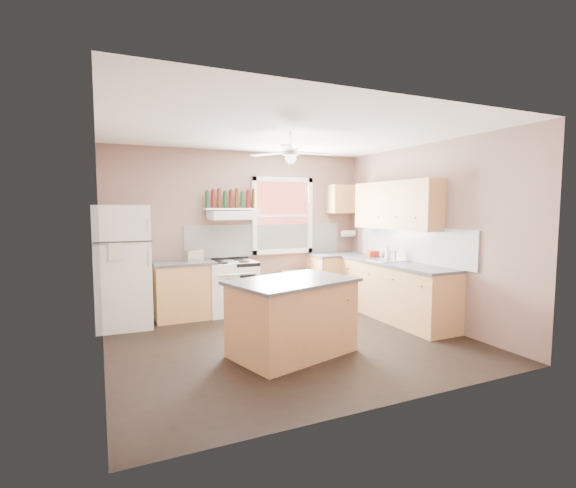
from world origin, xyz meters
name	(u,v)px	position (x,y,z in m)	size (l,w,h in m)	color
floor	(291,340)	(0.00, 0.00, 0.00)	(4.50, 4.50, 0.00)	black
ceiling	(291,132)	(0.00, 0.00, 2.70)	(4.50, 4.50, 0.00)	white
wall_back	(242,230)	(0.00, 2.02, 1.35)	(4.50, 0.05, 2.70)	#7F6156
wall_right	(427,234)	(2.27, 0.00, 1.35)	(0.05, 4.00, 2.70)	#7F6156
wall_left	(97,245)	(-2.27, 0.00, 1.35)	(0.05, 4.00, 2.70)	#7F6156
backsplash_back	(267,240)	(0.45, 1.99, 1.18)	(2.90, 0.03, 0.55)	white
backsplash_right	(411,244)	(2.23, 0.30, 1.18)	(0.03, 2.60, 0.55)	white
window_view	(282,216)	(0.75, 1.98, 1.60)	(1.00, 0.02, 1.20)	maroon
window_frame	(283,216)	(0.75, 1.96, 1.60)	(1.16, 0.07, 1.36)	white
refrigerator	(123,267)	(-1.95, 1.59, 0.89)	(0.75, 0.73, 1.78)	white
base_cabinet_left	(184,291)	(-1.06, 1.70, 0.43)	(0.90, 0.60, 0.86)	#B7864C
counter_left	(184,263)	(-1.06, 1.70, 0.88)	(0.92, 0.62, 0.04)	#444447
toaster	(193,255)	(-0.91, 1.71, 0.99)	(0.28, 0.16, 0.18)	silver
stove	(231,287)	(-0.30, 1.70, 0.43)	(0.80, 0.64, 0.86)	white
range_hood	(233,215)	(-0.23, 1.75, 1.62)	(0.78, 0.50, 0.14)	white
bottle_shelf	(231,209)	(-0.23, 1.87, 1.72)	(0.90, 0.26, 0.03)	white
cart	(300,289)	(0.95, 1.68, 0.31)	(0.62, 0.42, 0.62)	#B7864C
base_cabinet_corner	(338,279)	(1.75, 1.70, 0.43)	(1.00, 0.60, 0.86)	#B7864C
base_cabinet_right	(395,292)	(1.95, 0.30, 0.43)	(0.60, 2.20, 0.86)	#B7864C
counter_corner	(338,254)	(1.75, 1.70, 0.88)	(1.02, 0.62, 0.04)	#444447
counter_right	(395,263)	(1.94, 0.30, 0.88)	(0.62, 2.22, 0.04)	#444447
sink	(387,261)	(1.94, 0.50, 0.90)	(0.55, 0.45, 0.03)	silver
faucet	(395,256)	(2.10, 0.50, 0.97)	(0.03, 0.03, 0.14)	silver
upper_cabinet_right	(396,205)	(2.08, 0.50, 1.78)	(0.33, 1.80, 0.76)	#B7864C
upper_cabinet_corner	(344,199)	(1.95, 1.83, 1.90)	(0.60, 0.33, 0.52)	#B7864C
paper_towel	(348,233)	(2.07, 1.86, 1.25)	(0.12, 0.12, 0.26)	white
island	(292,318)	(-0.19, -0.46, 0.43)	(1.37, 0.86, 0.86)	#B7864C
island_top	(292,281)	(-0.19, -0.46, 0.88)	(1.45, 0.94, 0.04)	#444447
ceiling_fan_hub	(291,152)	(0.00, 0.00, 2.45)	(0.20, 0.20, 0.08)	white
soap_bottle	(388,252)	(1.98, 0.55, 1.02)	(0.09, 0.10, 0.25)	silver
red_caddy	(373,254)	(2.04, 1.01, 0.95)	(0.18, 0.12, 0.10)	#A8240E
wine_bottles	(231,199)	(-0.23, 1.87, 1.88)	(0.86, 0.06, 0.31)	#143819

